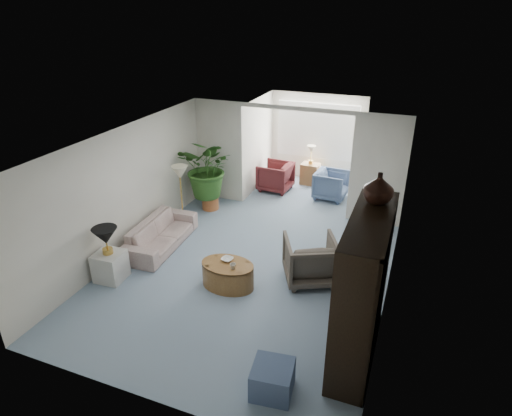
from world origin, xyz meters
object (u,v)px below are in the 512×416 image
at_px(coffee_bowl, 227,259).
at_px(wingback_chair, 310,260).
at_px(sofa, 161,234).
at_px(ottoman, 272,379).
at_px(end_table, 110,266).
at_px(coffee_cup, 233,266).
at_px(side_table_dark, 352,263).
at_px(cabinet_urn, 379,188).
at_px(sunroom_chair_maroon, 275,177).
at_px(framed_picture, 394,216).
at_px(sunroom_table, 310,174).
at_px(floor_lamp, 180,172).
at_px(entertainment_cabinet, 362,290).
at_px(table_lamp, 105,236).
at_px(sunroom_chair_blue, 331,185).
at_px(coffee_table, 228,275).
at_px(plant_pot, 210,203).

distance_m(coffee_bowl, wingback_chair, 1.47).
bearing_deg(sofa, ottoman, -132.00).
bearing_deg(end_table, coffee_cup, 12.04).
bearing_deg(side_table_dark, cabinet_urn, -73.71).
xyz_separation_m(ottoman, sunroom_chair_maroon, (-2.14, 6.34, 0.17)).
relative_size(cabinet_urn, sunroom_chair_maroon, 0.50).
xyz_separation_m(framed_picture, sunroom_chair_maroon, (-3.25, 4.13, -1.32)).
relative_size(framed_picture, side_table_dark, 0.78).
height_order(coffee_cup, sunroom_table, sunroom_table).
bearing_deg(floor_lamp, sofa, -85.73).
relative_size(side_table_dark, entertainment_cabinet, 0.30).
xyz_separation_m(table_lamp, side_table_dark, (4.04, 1.58, -0.57)).
relative_size(table_lamp, coffee_cup, 4.25).
xyz_separation_m(sofa, sunroom_chair_blue, (2.71, 3.66, 0.08)).
xyz_separation_m(end_table, side_table_dark, (4.04, 1.58, 0.05)).
bearing_deg(sofa, coffee_bowl, -113.96).
relative_size(ottoman, sunroom_chair_blue, 0.65).
bearing_deg(coffee_cup, sunroom_chair_blue, 81.21).
relative_size(table_lamp, cabinet_urn, 1.05).
relative_size(entertainment_cabinet, sunroom_chair_maroon, 2.58).
height_order(sunroom_chair_blue, sunroom_chair_maroon, sunroom_chair_maroon).
bearing_deg(ottoman, sunroom_chair_maroon, 108.68).
height_order(framed_picture, coffee_table, framed_picture).
height_order(sofa, floor_lamp, floor_lamp).
bearing_deg(coffee_cup, coffee_table, 146.31).
bearing_deg(entertainment_cabinet, table_lamp, 177.19).
relative_size(cabinet_urn, sunroom_chair_blue, 0.53).
xyz_separation_m(entertainment_cabinet, plant_pot, (-4.10, 3.53, -0.91)).
relative_size(table_lamp, plant_pot, 1.10).
distance_m(entertainment_cabinet, cabinet_urn, 1.37).
distance_m(table_lamp, coffee_table, 2.23).
bearing_deg(coffee_bowl, sunroom_chair_blue, 78.26).
xyz_separation_m(table_lamp, coffee_cup, (2.20, 0.47, -0.39)).
height_order(ottoman, sunroom_chair_maroon, sunroom_chair_maroon).
xyz_separation_m(sofa, end_table, (-0.20, -1.35, -0.01)).
relative_size(floor_lamp, ottoman, 0.70).
bearing_deg(end_table, side_table_dark, 21.41).
bearing_deg(sofa, plant_pot, -6.98).
height_order(side_table_dark, ottoman, side_table_dark).
bearing_deg(sunroom_chair_blue, sunroom_chair_maroon, 93.76).
bearing_deg(wingback_chair, side_table_dark, 177.55).
bearing_deg(side_table_dark, sunroom_chair_blue, 108.34).
relative_size(coffee_table, sunroom_chair_blue, 1.20).
relative_size(sofa, coffee_bowl, 9.56).
bearing_deg(end_table, coffee_table, 15.51).
relative_size(table_lamp, side_table_dark, 0.69).
bearing_deg(side_table_dark, end_table, -158.59).
xyz_separation_m(framed_picture, sunroom_chair_blue, (-1.75, 4.13, -1.34)).
xyz_separation_m(table_lamp, sunroom_table, (2.16, 5.76, -0.59)).
distance_m(floor_lamp, sunroom_chair_blue, 3.94).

